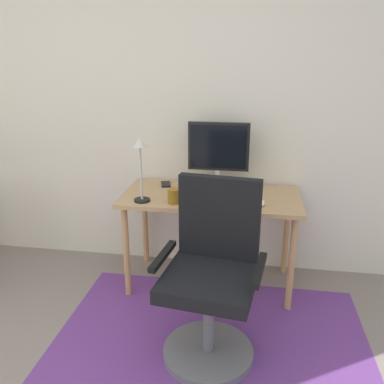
% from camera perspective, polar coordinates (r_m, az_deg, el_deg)
% --- Properties ---
extents(wall_back, '(6.00, 0.10, 2.60)m').
position_cam_1_polar(wall_back, '(3.14, -3.17, 12.35)').
color(wall_back, silver).
rests_on(wall_back, ground).
extents(area_rug, '(1.91, 1.40, 0.01)m').
position_cam_1_polar(area_rug, '(2.59, 2.59, -20.89)').
color(area_rug, '#693785').
rests_on(area_rug, ground).
extents(desk, '(1.26, 0.62, 0.72)m').
position_cam_1_polar(desk, '(2.87, 2.75, -1.92)').
color(desk, tan).
rests_on(desk, ground).
extents(monitor, '(0.45, 0.18, 0.49)m').
position_cam_1_polar(monitor, '(2.92, 3.83, 6.06)').
color(monitor, '#B2B2B7').
rests_on(monitor, desk).
extents(keyboard, '(0.43, 0.13, 0.02)m').
position_cam_1_polar(keyboard, '(2.68, 3.54, -1.48)').
color(keyboard, black).
rests_on(keyboard, desk).
extents(computer_mouse, '(0.06, 0.10, 0.03)m').
position_cam_1_polar(computer_mouse, '(2.68, 9.78, -1.52)').
color(computer_mouse, white).
rests_on(computer_mouse, desk).
extents(coffee_cup, '(0.08, 0.08, 0.10)m').
position_cam_1_polar(coffee_cup, '(2.67, -2.64, -0.56)').
color(coffee_cup, '#8B5C17').
rests_on(coffee_cup, desk).
extents(cell_phone, '(0.10, 0.15, 0.01)m').
position_cam_1_polar(cell_phone, '(3.07, -3.80, 1.14)').
color(cell_phone, black).
rests_on(cell_phone, desk).
extents(desk_lamp, '(0.11, 0.11, 0.44)m').
position_cam_1_polar(desk_lamp, '(2.66, -7.40, 4.53)').
color(desk_lamp, black).
rests_on(desk_lamp, desk).
extents(office_chair, '(0.61, 0.55, 1.03)m').
position_cam_1_polar(office_chair, '(2.30, 2.83, -13.10)').
color(office_chair, slate).
rests_on(office_chair, ground).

